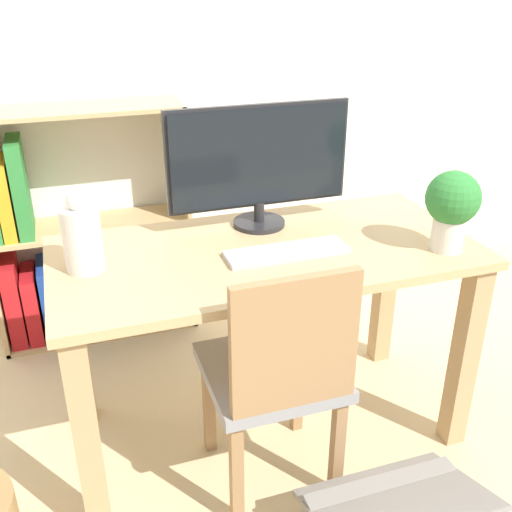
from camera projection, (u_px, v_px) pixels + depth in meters
name	position (u px, v px, depth m)	size (l,w,h in m)	color
ground_plane	(265.00, 427.00, 2.20)	(10.00, 10.00, 0.00)	#CCB284
wall_back	(184.00, 25.00, 2.54)	(8.00, 0.05, 2.60)	silver
desk	(266.00, 288.00, 1.95)	(1.34, 0.64, 0.72)	tan
monitor	(259.00, 160.00, 1.96)	(0.62, 0.18, 0.41)	#232326
keyboard	(287.00, 252.00, 1.84)	(0.38, 0.12, 0.02)	#B2B2B7
vase	(82.00, 236.00, 1.71)	(0.11, 0.11, 0.24)	silver
potted_plant	(452.00, 205.00, 1.81)	(0.17, 0.17, 0.25)	silver
chair	(278.00, 372.00, 1.77)	(0.40, 0.40, 0.82)	gray
bookshelf	(53.00, 246.00, 2.58)	(0.84, 0.28, 1.02)	tan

